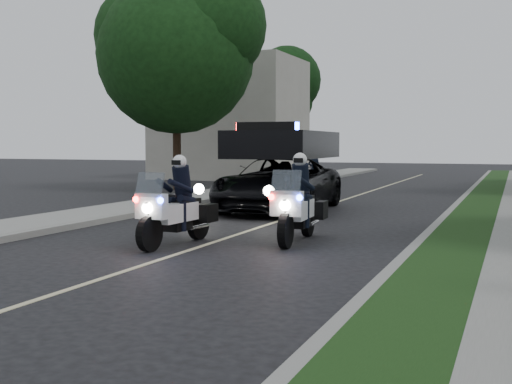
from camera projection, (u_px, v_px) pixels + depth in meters
ground at (134, 268)px, 10.71m from camera, size 120.00×120.00×0.00m
curb_right at (449, 213)px, 18.42m from camera, size 0.20×60.00×0.15m
grass_verge at (475, 214)px, 18.16m from camera, size 1.20×60.00×0.16m
curb_left at (194, 203)px, 21.49m from camera, size 0.20×60.00×0.15m
sidewalk_left at (165, 202)px, 21.90m from camera, size 2.00×60.00×0.16m
building_far at (230, 119)px, 38.23m from camera, size 8.00×6.00×7.00m
lane_marking at (312, 210)px, 19.96m from camera, size 0.12×50.00×0.01m
police_moto_left at (176, 245)px, 13.18m from camera, size 0.92×2.22×1.85m
police_moto_right at (298, 242)px, 13.62m from camera, size 0.92×2.26×1.88m
police_suv at (279, 211)px, 19.91m from camera, size 2.91×6.01×2.89m
bicycle at (314, 192)px, 27.65m from camera, size 0.73×1.71×0.87m
cyclist at (314, 192)px, 27.65m from camera, size 0.57×0.39×1.54m
tree_left_near at (177, 190)px, 28.93m from camera, size 7.68×7.68×11.59m
tree_left_far at (268, 174)px, 43.96m from camera, size 6.55×6.55×10.19m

